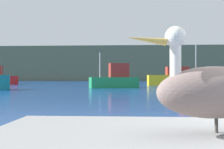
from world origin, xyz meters
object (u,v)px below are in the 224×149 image
pelican (215,91)px  fishing_boat_yellow (178,79)px  fishing_boat_green (115,79)px  mooring_buoy (186,95)px

pelican → fishing_boat_yellow: 38.11m
fishing_boat_green → mooring_buoy: 17.39m
pelican → fishing_boat_green: size_ratio=0.25×
fishing_boat_green → mooring_buoy: (4.31, -16.84, -0.56)m
pelican → mooring_buoy: (1.97, 12.38, -0.80)m
fishing_boat_yellow → mooring_buoy: (-3.51, -25.33, -0.55)m
mooring_buoy → fishing_boat_green: bearing=104.4°
fishing_boat_yellow → mooring_buoy: bearing=-100.1°
pelican → mooring_buoy: pelican is taller
pelican → mooring_buoy: 12.56m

